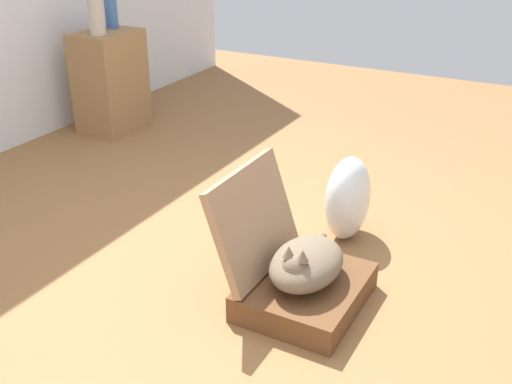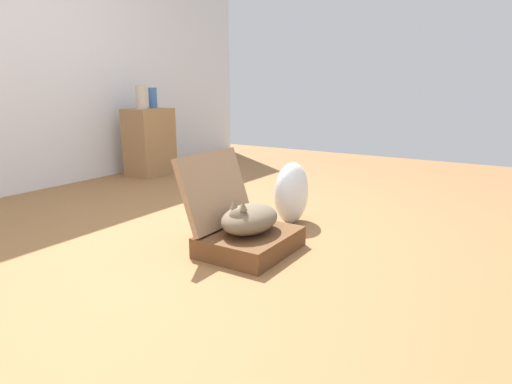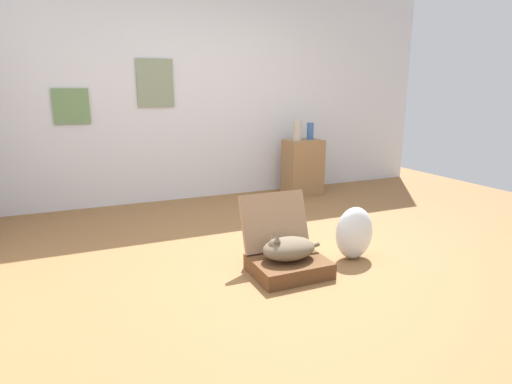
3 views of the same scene
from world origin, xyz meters
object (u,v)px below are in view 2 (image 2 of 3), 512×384
at_px(cat, 249,219).
at_px(side_table, 150,142).
at_px(plastic_bag_white, 292,193).
at_px(vase_tall, 141,97).
at_px(suitcase_base, 250,242).
at_px(vase_short, 153,98).

relative_size(cat, side_table, 0.68).
relative_size(cat, plastic_bag_white, 1.14).
xyz_separation_m(cat, vase_tall, (1.24, 2.12, 0.63)).
bearing_deg(side_table, suitcase_base, -121.87).
relative_size(vase_tall, vase_short, 1.14).
relative_size(cat, vase_tall, 1.97).
relative_size(suitcase_base, cat, 1.11).
xyz_separation_m(cat, plastic_bag_white, (0.63, 0.06, 0.01)).
bearing_deg(suitcase_base, vase_tall, 59.95).
distance_m(cat, vase_tall, 2.54).
relative_size(plastic_bag_white, vase_short, 1.98).
bearing_deg(suitcase_base, side_table, 58.13).
distance_m(cat, vase_short, 2.71).
bearing_deg(vase_short, cat, -123.76).
bearing_deg(cat, vase_tall, 59.81).
distance_m(plastic_bag_white, side_table, 2.23).
xyz_separation_m(plastic_bag_white, vase_tall, (0.61, 2.07, 0.62)).
distance_m(suitcase_base, vase_tall, 2.57).
bearing_deg(vase_tall, side_table, 18.84).
height_order(suitcase_base, vase_tall, vase_tall).
xyz_separation_m(plastic_bag_white, vase_short, (0.84, 2.14, 0.60)).
bearing_deg(cat, plastic_bag_white, 5.18).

